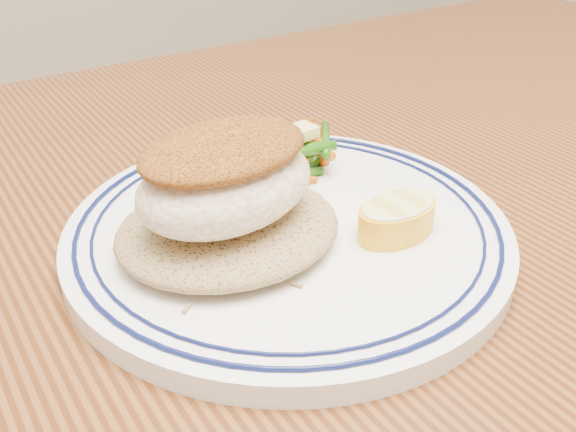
% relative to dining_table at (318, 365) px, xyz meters
% --- Properties ---
extents(dining_table, '(1.50, 0.90, 0.75)m').
position_rel_dining_table_xyz_m(dining_table, '(0.00, 0.00, 0.00)').
color(dining_table, '#45220D').
rests_on(dining_table, ground).
extents(plate, '(0.29, 0.29, 0.02)m').
position_rel_dining_table_xyz_m(plate, '(-0.01, 0.02, 0.11)').
color(plate, white).
rests_on(plate, dining_table).
extents(rice_pilaf, '(0.14, 0.12, 0.03)m').
position_rel_dining_table_xyz_m(rice_pilaf, '(-0.05, 0.02, 0.13)').
color(rice_pilaf, olive).
rests_on(rice_pilaf, plate).
extents(fish_fillet, '(0.12, 0.10, 0.06)m').
position_rel_dining_table_xyz_m(fish_fillet, '(-0.06, 0.02, 0.16)').
color(fish_fillet, '#F7E9CC').
rests_on(fish_fillet, rice_pilaf).
extents(vegetable_pile, '(0.10, 0.08, 0.03)m').
position_rel_dining_table_xyz_m(vegetable_pile, '(0.03, 0.09, 0.13)').
color(vegetable_pile, '#1D560A').
rests_on(vegetable_pile, plate).
extents(butter_pat, '(0.02, 0.02, 0.01)m').
position_rel_dining_table_xyz_m(butter_pat, '(0.04, 0.08, 0.14)').
color(butter_pat, '#FFE87C').
rests_on(butter_pat, vegetable_pile).
extents(lemon_wedge, '(0.06, 0.06, 0.02)m').
position_rel_dining_table_xyz_m(lemon_wedge, '(0.04, -0.02, 0.12)').
color(lemon_wedge, yellow).
rests_on(lemon_wedge, plate).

